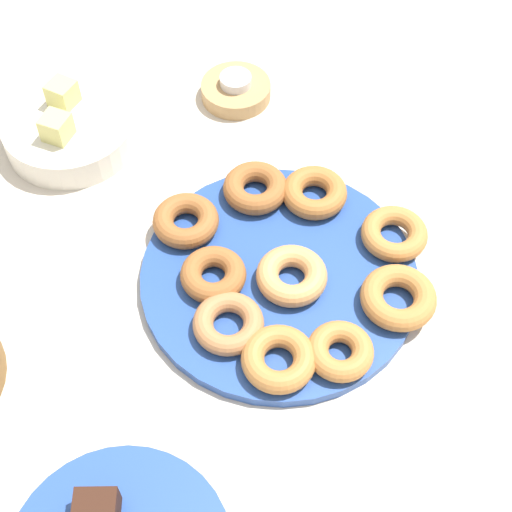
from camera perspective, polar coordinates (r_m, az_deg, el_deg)
The scene contains 17 objects.
ground_plane at distance 0.98m, azimuth 1.72°, elevation -1.81°, with size 2.40×2.40×0.00m, color beige.
donut_plate at distance 0.98m, azimuth 1.73°, elevation -1.55°, with size 0.35×0.35×0.02m, color #284C9E.
donut_0 at distance 1.03m, azimuth 4.38°, elevation 4.72°, with size 0.09×0.09×0.03m, color #AD6B33.
donut_1 at distance 0.95m, azimuth 2.67°, elevation -1.48°, with size 0.09×0.09×0.03m, color tan.
donut_2 at distance 0.90m, azimuth 6.28°, elevation -7.05°, with size 0.08×0.08×0.03m, color #BC7A3D.
donut_3 at distance 1.01m, azimuth 10.25°, elevation 1.64°, with size 0.09×0.09×0.03m, color #BC7A3D.
donut_4 at distance 0.89m, azimuth 1.70°, elevation -7.67°, with size 0.09×0.09×0.03m, color #BC7A3D.
donut_5 at distance 1.04m, azimuth -0.05°, elevation 5.08°, with size 0.09×0.09×0.03m, color #995B2D.
donut_6 at distance 0.92m, azimuth -2.07°, elevation -5.04°, with size 0.09×0.09×0.03m, color #B27547.
donut_7 at distance 0.95m, azimuth 10.54°, elevation -3.06°, with size 0.09×0.09×0.03m, color #BC7A3D.
donut_8 at distance 0.95m, azimuth -3.20°, elevation -1.39°, with size 0.08×0.08×0.03m, color #995B2D.
donut_9 at distance 1.01m, azimuth -5.25°, elevation 2.63°, with size 0.09×0.09×0.03m, color #995B2D.
candle_holder at distance 1.20m, azimuth -1.51°, elevation 12.22°, with size 0.11×0.11×0.02m, color tan.
tealight at distance 1.18m, azimuth -1.53°, elevation 12.93°, with size 0.05×0.05×0.01m, color silver.
fruit_bowl at distance 1.15m, azimuth -13.68°, elevation 9.02°, with size 0.19×0.19×0.04m, color silver.
melon_chunk_left at distance 1.10m, azimuth -14.63°, elevation 9.26°, with size 0.04×0.04×0.04m, color #DBD67A.
melon_chunk_right at distance 1.15m, azimuth -14.21°, elevation 11.65°, with size 0.04×0.04×0.04m, color #DBD67A.
Camera 1 is at (-0.54, -0.07, 0.82)m, focal length 53.74 mm.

